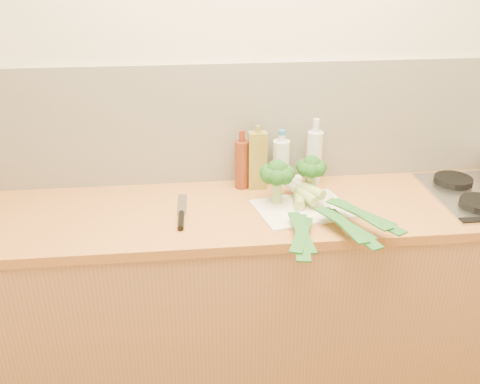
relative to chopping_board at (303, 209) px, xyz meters
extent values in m
plane|color=beige|center=(-0.14, 0.35, 0.39)|extent=(3.50, 0.00, 3.50)
cube|color=silver|center=(-0.14, 0.34, 0.26)|extent=(3.20, 0.02, 0.54)
cube|color=#B47A4B|center=(-0.14, 0.05, -0.48)|extent=(3.20, 0.60, 0.86)
cube|color=#BF7538|center=(-0.14, 0.05, -0.03)|extent=(3.20, 0.62, 0.04)
cylinder|color=black|center=(0.73, 0.17, 0.02)|extent=(0.17, 0.17, 0.03)
cube|color=white|center=(0.00, 0.00, 0.00)|extent=(0.42, 0.35, 0.01)
cylinder|color=#8FAD64|center=(-0.10, 0.06, 0.05)|extent=(0.04, 0.04, 0.09)
sphere|color=#173C10|center=(-0.10, 0.06, 0.15)|extent=(0.09, 0.09, 0.09)
sphere|color=#173C10|center=(-0.06, 0.06, 0.14)|extent=(0.07, 0.07, 0.07)
sphere|color=#173C10|center=(-0.07, 0.10, 0.14)|extent=(0.07, 0.07, 0.07)
sphere|color=#173C10|center=(-0.11, 0.10, 0.14)|extent=(0.07, 0.07, 0.07)
sphere|color=#173C10|center=(-0.14, 0.08, 0.14)|extent=(0.07, 0.07, 0.07)
sphere|color=#173C10|center=(-0.14, 0.05, 0.14)|extent=(0.07, 0.07, 0.07)
sphere|color=#173C10|center=(-0.11, 0.02, 0.14)|extent=(0.07, 0.07, 0.07)
sphere|color=#173C10|center=(-0.07, 0.03, 0.14)|extent=(0.07, 0.07, 0.07)
cylinder|color=#8FAD64|center=(0.05, 0.10, 0.05)|extent=(0.05, 0.05, 0.10)
sphere|color=#173C10|center=(0.05, 0.10, 0.15)|extent=(0.08, 0.08, 0.08)
sphere|color=#173C10|center=(0.09, 0.10, 0.14)|extent=(0.06, 0.06, 0.06)
sphere|color=#173C10|center=(0.08, 0.13, 0.14)|extent=(0.06, 0.06, 0.06)
sphere|color=#173C10|center=(0.04, 0.14, 0.14)|extent=(0.06, 0.06, 0.06)
sphere|color=#173C10|center=(0.02, 0.12, 0.14)|extent=(0.06, 0.06, 0.06)
sphere|color=#173C10|center=(0.02, 0.09, 0.14)|extent=(0.06, 0.06, 0.06)
sphere|color=#173C10|center=(0.04, 0.07, 0.14)|extent=(0.06, 0.06, 0.06)
sphere|color=#173C10|center=(0.08, 0.07, 0.14)|extent=(0.06, 0.06, 0.06)
cylinder|color=white|center=(0.02, 0.18, 0.03)|extent=(0.06, 0.13, 0.04)
cylinder|color=#99B359|center=(-0.01, 0.05, 0.03)|extent=(0.07, 0.16, 0.04)
cube|color=#1A4B1B|center=(-0.06, -0.25, 0.03)|extent=(0.15, 0.30, 0.02)
cube|color=#1A4B1B|center=(-0.06, -0.27, 0.03)|extent=(0.11, 0.34, 0.01)
cube|color=#1A4B1B|center=(-0.06, -0.25, 0.03)|extent=(0.05, 0.28, 0.02)
cylinder|color=white|center=(-0.02, 0.14, 0.05)|extent=(0.07, 0.11, 0.04)
cylinder|color=#99B359|center=(0.02, 0.03, 0.05)|extent=(0.08, 0.14, 0.04)
cube|color=#1A4B1B|center=(0.11, -0.24, 0.05)|extent=(0.09, 0.30, 0.02)
cube|color=#1A4B1B|center=(0.12, -0.26, 0.05)|extent=(0.16, 0.34, 0.01)
cube|color=#1A4B1B|center=(0.11, -0.23, 0.05)|extent=(0.18, 0.26, 0.02)
cylinder|color=white|center=(-0.01, 0.13, 0.06)|extent=(0.08, 0.10, 0.04)
cylinder|color=#99B359|center=(0.05, 0.04, 0.06)|extent=(0.10, 0.12, 0.04)
cube|color=#1A4B1B|center=(0.18, -0.20, 0.06)|extent=(0.15, 0.30, 0.02)
cube|color=#1A4B1B|center=(0.19, -0.21, 0.07)|extent=(0.22, 0.32, 0.01)
cube|color=#1A4B1B|center=(0.18, -0.19, 0.07)|extent=(0.22, 0.24, 0.02)
cube|color=silver|center=(-0.49, 0.10, 0.00)|extent=(0.05, 0.20, 0.00)
cylinder|color=black|center=(-0.50, -0.06, 0.01)|extent=(0.03, 0.13, 0.02)
cube|color=olive|center=(-0.16, 0.24, 0.12)|extent=(0.08, 0.05, 0.26)
cylinder|color=olive|center=(-0.16, 0.24, 0.27)|extent=(0.02, 0.02, 0.03)
cylinder|color=silver|center=(0.10, 0.26, 0.12)|extent=(0.07, 0.07, 0.25)
cylinder|color=silver|center=(0.10, 0.26, 0.27)|extent=(0.03, 0.03, 0.06)
cylinder|color=maroon|center=(-0.22, 0.25, 0.10)|extent=(0.06, 0.06, 0.22)
cylinder|color=maroon|center=(-0.22, 0.25, 0.24)|extent=(0.03, 0.03, 0.05)
cylinder|color=silver|center=(-0.05, 0.27, 0.10)|extent=(0.08, 0.08, 0.21)
cylinder|color=silver|center=(-0.05, 0.27, 0.22)|extent=(0.03, 0.03, 0.03)
cylinder|color=#2F6FB2|center=(-0.05, 0.27, 0.07)|extent=(0.08, 0.08, 0.06)
camera|label=1|loc=(-0.47, -1.92, 1.00)|focal=40.00mm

